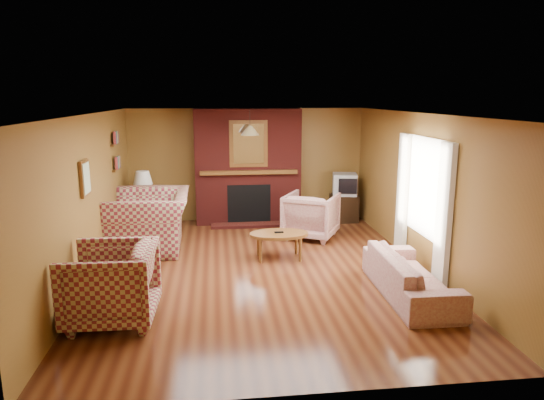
{
  "coord_description": "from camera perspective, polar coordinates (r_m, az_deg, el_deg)",
  "views": [
    {
      "loc": [
        -0.68,
        -7.12,
        2.66
      ],
      "look_at": [
        0.23,
        0.6,
        0.98
      ],
      "focal_mm": 32.0,
      "sensor_mm": 36.0,
      "label": 1
    }
  ],
  "objects": [
    {
      "name": "wall_left",
      "position": [
        7.49,
        -20.63,
        0.15
      ],
      "size": [
        0.0,
        6.5,
        6.5
      ],
      "primitive_type": "plane",
      "rotation": [
        1.57,
        0.0,
        1.57
      ],
      "color": "brown",
      "rests_on": "floor"
    },
    {
      "name": "pendant_light",
      "position": [
        9.47,
        -2.61,
        8.17
      ],
      "size": [
        0.36,
        0.36,
        0.48
      ],
      "color": "black",
      "rests_on": "ceiling"
    },
    {
      "name": "wall_right",
      "position": [
        7.93,
        17.05,
        1.04
      ],
      "size": [
        0.0,
        6.5,
        6.5
      ],
      "primitive_type": "plane",
      "rotation": [
        1.57,
        0.0,
        -1.57
      ],
      "color": "brown",
      "rests_on": "floor"
    },
    {
      "name": "tv_stand",
      "position": [
        10.56,
        8.45,
        -0.92
      ],
      "size": [
        0.55,
        0.5,
        0.58
      ],
      "primitive_type": "cube",
      "rotation": [
        0.0,
        0.0,
        0.03
      ],
      "color": "black",
      "rests_on": "floor"
    },
    {
      "name": "ceiling",
      "position": [
        7.16,
        -1.27,
        10.1
      ],
      "size": [
        6.5,
        6.5,
        0.0
      ],
      "primitive_type": "plane",
      "rotation": [
        3.14,
        0.0,
        0.0
      ],
      "color": "silver",
      "rests_on": "wall_back"
    },
    {
      "name": "window_right",
      "position": [
        7.75,
        17.28,
        0.21
      ],
      "size": [
        0.1,
        1.85,
        2.0
      ],
      "color": "beige",
      "rests_on": "wall_right"
    },
    {
      "name": "wall_back",
      "position": [
        10.49,
        -2.95,
        4.17
      ],
      "size": [
        6.5,
        0.0,
        6.5
      ],
      "primitive_type": "plane",
      "rotation": [
        1.57,
        0.0,
        0.0
      ],
      "color": "brown",
      "rests_on": "floor"
    },
    {
      "name": "bookshelf",
      "position": [
        9.24,
        -17.75,
        5.43
      ],
      "size": [
        0.09,
        0.55,
        0.71
      ],
      "color": "brown",
      "rests_on": "wall_left"
    },
    {
      "name": "fireplace",
      "position": [
        10.23,
        -2.85,
        3.86
      ],
      "size": [
        2.2,
        0.82,
        2.4
      ],
      "color": "#511511",
      "rests_on": "floor"
    },
    {
      "name": "floral_armchair",
      "position": [
        9.24,
        4.63,
        -1.83
      ],
      "size": [
        1.25,
        1.26,
        0.86
      ],
      "primitive_type": "imported",
      "rotation": [
        0.0,
        0.0,
        2.65
      ],
      "color": "#B5A38C",
      "rests_on": "floor"
    },
    {
      "name": "botanical_print",
      "position": [
        7.13,
        -21.14,
        2.41
      ],
      "size": [
        0.05,
        0.4,
        0.5
      ],
      "color": "brown",
      "rests_on": "wall_left"
    },
    {
      "name": "floor",
      "position": [
        7.63,
        -1.19,
        -8.22
      ],
      "size": [
        6.5,
        6.5,
        0.0
      ],
      "primitive_type": "plane",
      "color": "#421C0E",
      "rests_on": "ground"
    },
    {
      "name": "table_lamp",
      "position": [
        9.82,
        -14.93,
        1.73
      ],
      "size": [
        0.38,
        0.38,
        0.62
      ],
      "color": "white",
      "rests_on": "side_table"
    },
    {
      "name": "plaid_armchair",
      "position": [
        6.13,
        -18.44,
        -9.38
      ],
      "size": [
        1.06,
        1.03,
        0.94
      ],
      "primitive_type": "imported",
      "rotation": [
        0.0,
        0.0,
        -1.6
      ],
      "color": "maroon",
      "rests_on": "floor"
    },
    {
      "name": "crt_tv",
      "position": [
        10.45,
        8.54,
        1.84
      ],
      "size": [
        0.58,
        0.58,
        0.46
      ],
      "color": "#A7AAAF",
      "rests_on": "tv_stand"
    },
    {
      "name": "side_table",
      "position": [
        9.96,
        -14.73,
        -1.94
      ],
      "size": [
        0.46,
        0.46,
        0.6
      ],
      "primitive_type": "cube",
      "rotation": [
        0.0,
        0.0,
        0.02
      ],
      "color": "brown",
      "rests_on": "floor"
    },
    {
      "name": "coffee_table",
      "position": [
        8.03,
        0.82,
        -4.22
      ],
      "size": [
        0.97,
        0.6,
        0.46
      ],
      "color": "brown",
      "rests_on": "floor"
    },
    {
      "name": "plaid_loveseat",
      "position": [
        8.78,
        -14.17,
        -2.4
      ],
      "size": [
        1.39,
        1.59,
        1.01
      ],
      "primitive_type": "imported",
      "rotation": [
        0.0,
        0.0,
        -1.55
      ],
      "color": "maroon",
      "rests_on": "floor"
    },
    {
      "name": "floral_sofa",
      "position": [
        6.88,
        15.97,
        -8.5
      ],
      "size": [
        0.8,
        1.97,
        0.57
      ],
      "primitive_type": "imported",
      "rotation": [
        0.0,
        0.0,
        1.55
      ],
      "color": "#B5A38C",
      "rests_on": "floor"
    },
    {
      "name": "wall_front",
      "position": [
        4.19,
        3.11,
        -8.21
      ],
      "size": [
        6.5,
        0.0,
        6.5
      ],
      "primitive_type": "plane",
      "rotation": [
        -1.57,
        0.0,
        0.0
      ],
      "color": "brown",
      "rests_on": "floor"
    }
  ]
}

